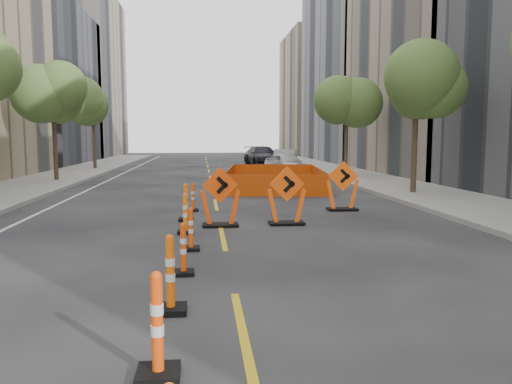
{
  "coord_description": "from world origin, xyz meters",
  "views": [
    {
      "loc": [
        -0.49,
        -8.16,
        2.49
      ],
      "look_at": [
        0.86,
        4.24,
        1.1
      ],
      "focal_mm": 35.0,
      "sensor_mm": 36.0,
      "label": 1
    }
  ],
  "objects": [
    {
      "name": "parked_car_far",
      "position": [
        4.72,
        34.69,
        0.83
      ],
      "size": [
        3.06,
        5.96,
        1.65
      ],
      "primitive_type": "imported",
      "rotation": [
        0.0,
        0.0,
        0.13
      ],
      "color": "black",
      "rests_on": "ground"
    },
    {
      "name": "channelizer_4",
      "position": [
        -0.75,
        2.68,
        0.48
      ],
      "size": [
        0.37,
        0.37,
        0.95
      ],
      "primitive_type": null,
      "color": "#DF4109",
      "rests_on": "ground"
    },
    {
      "name": "channelizer_7",
      "position": [
        -0.81,
        8.52,
        0.48
      ],
      "size": [
        0.38,
        0.38,
        0.96
      ],
      "primitive_type": null,
      "color": "#DE4509",
      "rests_on": "ground"
    },
    {
      "name": "chevron_sign_center",
      "position": [
        1.88,
        5.65,
        0.83
      ],
      "size": [
        1.12,
        0.68,
        1.66
      ],
      "primitive_type": null,
      "rotation": [
        0.0,
        0.0,
        0.01
      ],
      "color": "#F94D0A",
      "rests_on": "ground"
    },
    {
      "name": "chevron_sign_right",
      "position": [
        4.22,
        8.14,
        0.84
      ],
      "size": [
        1.28,
        1.03,
        1.67
      ],
      "primitive_type": null,
      "rotation": [
        0.0,
        0.0,
        -0.38
      ],
      "color": "#FF550A",
      "rests_on": "ground"
    },
    {
      "name": "bld_right_d",
      "position": [
        17.0,
        40.2,
        10.0
      ],
      "size": [
        12.0,
        18.0,
        20.0
      ],
      "primitive_type": "cube",
      "color": "gray",
      "rests_on": "ground"
    },
    {
      "name": "tree_l_d",
      "position": [
        -8.4,
        30.0,
        4.53
      ],
      "size": [
        2.8,
        2.8,
        5.95
      ],
      "color": "#382B1E",
      "rests_on": "ground"
    },
    {
      "name": "channelizer_2",
      "position": [
        -0.95,
        -1.21,
        0.57
      ],
      "size": [
        0.45,
        0.45,
        1.13
      ],
      "primitive_type": null,
      "color": "#DD5409",
      "rests_on": "ground"
    },
    {
      "name": "channelizer_3",
      "position": [
        -0.84,
        0.74,
        0.48
      ],
      "size": [
        0.38,
        0.38,
        0.96
      ],
      "primitive_type": null,
      "color": "#D53F09",
      "rests_on": "ground"
    },
    {
      "name": "bld_left_d",
      "position": [
        -17.0,
        39.2,
        7.0
      ],
      "size": [
        12.0,
        16.0,
        14.0
      ],
      "primitive_type": "cube",
      "color": "#4C4C51",
      "rests_on": "ground"
    },
    {
      "name": "tree_l_c",
      "position": [
        -8.4,
        20.0,
        4.53
      ],
      "size": [
        2.8,
        2.8,
        5.95
      ],
      "color": "#382B1E",
      "rests_on": "ground"
    },
    {
      "name": "parked_car_mid",
      "position": [
        5.73,
        28.9,
        0.77
      ],
      "size": [
        2.64,
        4.93,
        1.54
      ],
      "primitive_type": "imported",
      "rotation": [
        0.0,
        0.0,
        -0.23
      ],
      "color": "gray",
      "rests_on": "ground"
    },
    {
      "name": "chevron_sign_left",
      "position": [
        0.0,
        5.55,
        0.83
      ],
      "size": [
        1.22,
        0.88,
        1.66
      ],
      "primitive_type": null,
      "rotation": [
        0.0,
        0.0,
        0.21
      ],
      "color": "#EF440A",
      "rests_on": "ground"
    },
    {
      "name": "channelizer_6",
      "position": [
        -0.98,
        6.58,
        0.56
      ],
      "size": [
        0.44,
        0.44,
        1.12
      ],
      "primitive_type": null,
      "color": "#FF640A",
      "rests_on": "ground"
    },
    {
      "name": "tree_r_b",
      "position": [
        8.4,
        12.0,
        4.53
      ],
      "size": [
        2.8,
        2.8,
        5.95
      ],
      "color": "#382B1E",
      "rests_on": "ground"
    },
    {
      "name": "tree_r_c",
      "position": [
        8.4,
        22.0,
        4.53
      ],
      "size": [
        2.8,
        2.8,
        5.95
      ],
      "color": "#382B1E",
      "rests_on": "ground"
    },
    {
      "name": "bld_left_e",
      "position": [
        -17.0,
        55.6,
        10.0
      ],
      "size": [
        12.0,
        20.0,
        20.0
      ],
      "primitive_type": "cube",
      "color": "gray",
      "rests_on": "ground"
    },
    {
      "name": "bld_right_e",
      "position": [
        17.0,
        58.6,
        8.0
      ],
      "size": [
        12.0,
        14.0,
        16.0
      ],
      "primitive_type": "cube",
      "color": "tan",
      "rests_on": "ground"
    },
    {
      "name": "bld_right_c",
      "position": [
        17.0,
        23.8,
        7.0
      ],
      "size": [
        12.0,
        16.0,
        14.0
      ],
      "primitive_type": "cube",
      "color": "gray",
      "rests_on": "ground"
    },
    {
      "name": "parked_car_near",
      "position": [
        4.98,
        23.83,
        0.72
      ],
      "size": [
        2.75,
        4.55,
        1.45
      ],
      "primitive_type": "imported",
      "rotation": [
        0.0,
        0.0,
        0.26
      ],
      "color": "silver",
      "rests_on": "ground"
    },
    {
      "name": "safety_fence",
      "position": [
        3.04,
        15.93,
        0.47
      ],
      "size": [
        5.28,
        7.96,
        0.93
      ],
      "primitive_type": null,
      "rotation": [
        0.0,
        0.0,
        -0.12
      ],
      "color": "#D6550B",
      "rests_on": "ground"
    },
    {
      "name": "channelizer_5",
      "position": [
        -0.93,
        4.63,
        0.53
      ],
      "size": [
        0.41,
        0.41,
        1.05
      ],
      "primitive_type": null,
      "color": "orange",
      "rests_on": "ground"
    },
    {
      "name": "sidewalk_right",
      "position": [
        9.0,
        12.0,
        0.07
      ],
      "size": [
        4.0,
        90.0,
        0.15
      ],
      "primitive_type": "cube",
      "color": "gray",
      "rests_on": "ground"
    },
    {
      "name": "ground_plane",
      "position": [
        0.0,
        0.0,
        0.0
      ],
      "size": [
        140.0,
        140.0,
        0.0
      ],
      "primitive_type": "plane",
      "color": "black"
    },
    {
      "name": "channelizer_1",
      "position": [
        -0.97,
        -3.16,
        0.57
      ],
      "size": [
        0.45,
        0.45,
        1.14
      ],
      "primitive_type": null,
      "color": "#FF460A",
      "rests_on": "ground"
    }
  ]
}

